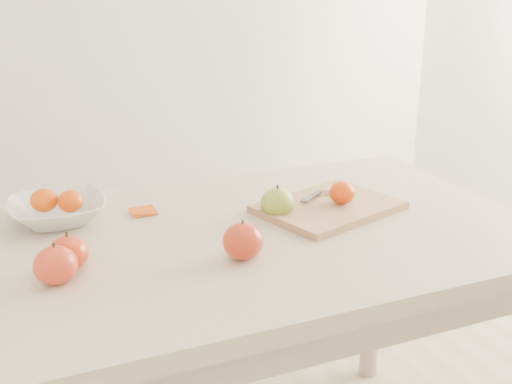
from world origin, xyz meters
name	(u,v)px	position (x,y,z in m)	size (l,w,h in m)	color
table	(265,268)	(0.00, 0.00, 0.65)	(1.20, 0.80, 0.75)	beige
cutting_board	(329,207)	(0.19, 0.04, 0.76)	(0.32, 0.23, 0.02)	tan
board_tangerine	(342,192)	(0.22, 0.03, 0.80)	(0.06, 0.06, 0.05)	#E43D08
fruit_bowl	(57,211)	(-0.42, 0.22, 0.78)	(0.22, 0.22, 0.05)	silver
bowl_tangerine_near	(44,200)	(-0.45, 0.23, 0.80)	(0.06, 0.06, 0.05)	#DB4707
bowl_tangerine_far	(70,201)	(-0.39, 0.21, 0.80)	(0.06, 0.06, 0.05)	#DD4307
orange_peel_a	(143,213)	(-0.23, 0.20, 0.75)	(0.06, 0.04, 0.00)	#CE4B0E
orange_peel_b	(144,214)	(-0.23, 0.19, 0.75)	(0.04, 0.04, 0.00)	#D64A0F
paring_knife	(331,190)	(0.23, 0.11, 0.78)	(0.16, 0.09, 0.01)	silver
apple_green	(277,203)	(0.05, 0.05, 0.79)	(0.08, 0.08, 0.07)	#628C1C
apple_red_b	(69,253)	(-0.43, -0.04, 0.78)	(0.08, 0.08, 0.07)	maroon
apple_red_e	(243,241)	(-0.11, -0.13, 0.79)	(0.08, 0.08, 0.07)	maroon
apple_red_d	(56,265)	(-0.46, -0.09, 0.79)	(0.08, 0.08, 0.07)	maroon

